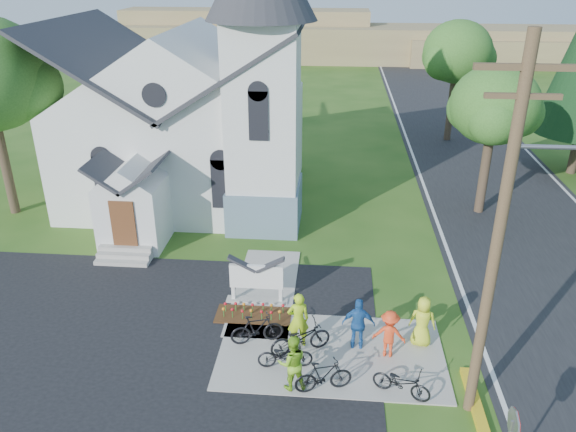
# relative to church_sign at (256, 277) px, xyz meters

# --- Properties ---
(ground) EXTENTS (120.00, 120.00, 0.00)m
(ground) POSITION_rel_church_sign_xyz_m (1.20, -3.20, -1.03)
(ground) COLOR #295117
(ground) RESTS_ON ground
(parking_lot) EXTENTS (20.00, 16.00, 0.02)m
(parking_lot) POSITION_rel_church_sign_xyz_m (-5.80, -5.20, -1.02)
(parking_lot) COLOR black
(parking_lot) RESTS_ON ground
(road) EXTENTS (8.00, 90.00, 0.02)m
(road) POSITION_rel_church_sign_xyz_m (11.20, 11.80, -1.02)
(road) COLOR black
(road) RESTS_ON ground
(sidewalk) EXTENTS (7.00, 4.00, 0.05)m
(sidewalk) POSITION_rel_church_sign_xyz_m (2.70, -2.70, -1.00)
(sidewalk) COLOR #A7A197
(sidewalk) RESTS_ON ground
(church) EXTENTS (12.35, 12.00, 13.00)m
(church) POSITION_rel_church_sign_xyz_m (-4.28, 9.28, 4.22)
(church) COLOR silver
(church) RESTS_ON ground
(church_sign) EXTENTS (2.20, 0.40, 1.70)m
(church_sign) POSITION_rel_church_sign_xyz_m (0.00, 0.00, 0.00)
(church_sign) COLOR #A7A197
(church_sign) RESTS_ON ground
(flower_bed) EXTENTS (2.60, 1.10, 0.07)m
(flower_bed) POSITION_rel_church_sign_xyz_m (0.00, -0.90, -0.99)
(flower_bed) COLOR #3B2210
(flower_bed) RESTS_ON ground
(utility_pole) EXTENTS (3.45, 0.28, 10.00)m
(utility_pole) POSITION_rel_church_sign_xyz_m (6.56, -4.70, 4.38)
(utility_pole) COLOR #4E3727
(utility_pole) RESTS_ON ground
(tree_road_near) EXTENTS (4.00, 4.00, 7.05)m
(tree_road_near) POSITION_rel_church_sign_xyz_m (9.70, 8.80, 4.18)
(tree_road_near) COLOR #38261E
(tree_road_near) RESTS_ON ground
(tree_road_mid) EXTENTS (4.40, 4.40, 7.80)m
(tree_road_mid) POSITION_rel_church_sign_xyz_m (10.20, 20.80, 4.75)
(tree_road_mid) COLOR #38261E
(tree_road_mid) RESTS_ON ground
(distant_hills) EXTENTS (61.00, 10.00, 5.60)m
(distant_hills) POSITION_rel_church_sign_xyz_m (4.56, 53.13, 1.15)
(distant_hills) COLOR olive
(distant_hills) RESTS_ON ground
(cyclist_0) EXTENTS (0.77, 0.59, 1.89)m
(cyclist_0) POSITION_rel_church_sign_xyz_m (1.64, -2.39, -0.03)
(cyclist_0) COLOR #ACD819
(cyclist_0) RESTS_ON sidewalk
(bike_0) EXTENTS (2.07, 1.45, 1.03)m
(bike_0) POSITION_rel_church_sign_xyz_m (1.74, -2.74, -0.46)
(bike_0) COLOR black
(bike_0) RESTS_ON sidewalk
(cyclist_1) EXTENTS (0.96, 0.82, 1.72)m
(cyclist_1) POSITION_rel_church_sign_xyz_m (1.61, -4.34, -0.12)
(cyclist_1) COLOR #83C124
(cyclist_1) RESTS_ON sidewalk
(bike_1) EXTENTS (1.77, 0.96, 1.03)m
(bike_1) POSITION_rel_church_sign_xyz_m (0.33, -2.38, -0.46)
(bike_1) COLOR black
(bike_1) RESTS_ON sidewalk
(cyclist_2) EXTENTS (1.05, 0.48, 1.76)m
(cyclist_2) POSITION_rel_church_sign_xyz_m (3.52, -2.35, -0.10)
(cyclist_2) COLOR #215BA6
(cyclist_2) RESTS_ON sidewalk
(bike_2) EXTENTS (1.71, 0.78, 0.87)m
(bike_2) POSITION_rel_church_sign_xyz_m (1.33, -3.48, -0.54)
(bike_2) COLOR black
(bike_2) RESTS_ON sidewalk
(cyclist_3) EXTENTS (1.09, 0.73, 1.57)m
(cyclist_3) POSITION_rel_church_sign_xyz_m (4.45, -2.65, -0.19)
(cyclist_3) COLOR #F6431B
(cyclist_3) RESTS_ON sidewalk
(bike_3) EXTENTS (1.74, 0.93, 1.01)m
(bike_3) POSITION_rel_church_sign_xyz_m (2.50, -4.40, -0.47)
(bike_3) COLOR black
(bike_3) RESTS_ON sidewalk
(cyclist_4) EXTENTS (0.92, 0.68, 1.71)m
(cyclist_4) POSITION_rel_church_sign_xyz_m (5.52, -2.01, -0.12)
(cyclist_4) COLOR #CEE22A
(cyclist_4) RESTS_ON sidewalk
(bike_4) EXTENTS (1.76, 1.18, 0.88)m
(bike_4) POSITION_rel_church_sign_xyz_m (4.68, -4.40, -0.54)
(bike_4) COLOR black
(bike_4) RESTS_ON sidewalk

